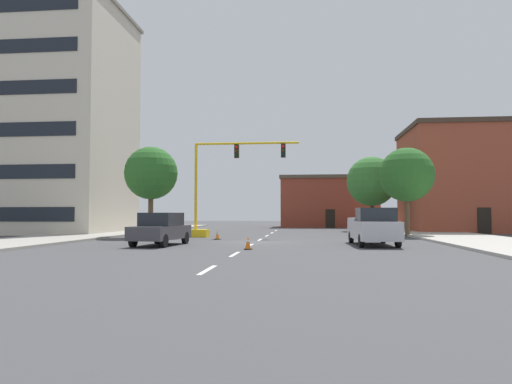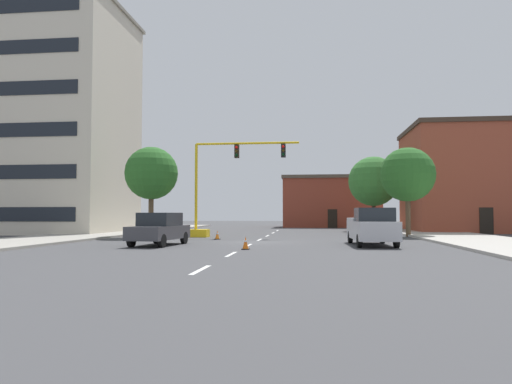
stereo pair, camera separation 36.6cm
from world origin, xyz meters
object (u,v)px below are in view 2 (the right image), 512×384
at_px(tree_right_mid, 407,175).
at_px(sedan_dark_gray_near_left, 159,229).
at_px(pickup_truck_silver, 372,227).
at_px(traffic_cone_roadside_b, 217,235).
at_px(traffic_cone_roadside_a, 246,243).
at_px(traffic_signal_gantry, 210,207).
at_px(tree_left_near, 151,173).
at_px(tree_right_far, 373,181).

relative_size(tree_right_mid, sedan_dark_gray_near_left, 1.42).
height_order(tree_right_mid, pickup_truck_silver, tree_right_mid).
distance_m(tree_right_mid, traffic_cone_roadside_b, 14.99).
xyz_separation_m(sedan_dark_gray_near_left, traffic_cone_roadside_a, (4.96, -2.35, -0.59)).
xyz_separation_m(traffic_signal_gantry, traffic_cone_roadside_b, (1.12, -2.91, -1.91)).
bearing_deg(tree_right_mid, pickup_truck_silver, -110.78).
bearing_deg(tree_left_near, traffic_cone_roadside_b, -21.57).
bearing_deg(traffic_signal_gantry, sedan_dark_gray_near_left, -94.99).
height_order(tree_left_near, sedan_dark_gray_near_left, tree_left_near).
bearing_deg(tree_right_far, sedan_dark_gray_near_left, -122.14).
distance_m(traffic_signal_gantry, tree_left_near, 4.82).
bearing_deg(sedan_dark_gray_near_left, traffic_signal_gantry, 85.01).
height_order(tree_left_near, traffic_cone_roadside_b, tree_left_near).
bearing_deg(sedan_dark_gray_near_left, tree_right_mid, 37.49).
distance_m(tree_right_far, tree_right_mid, 10.84).
height_order(pickup_truck_silver, traffic_cone_roadside_a, pickup_truck_silver).
height_order(tree_right_mid, traffic_cone_roadside_a, tree_right_mid).
height_order(tree_right_far, traffic_cone_roadside_a, tree_right_far).
bearing_deg(traffic_cone_roadside_a, sedan_dark_gray_near_left, 154.62).
bearing_deg(traffic_cone_roadside_b, tree_right_far, 53.20).
relative_size(tree_left_near, sedan_dark_gray_near_left, 1.39).
distance_m(tree_right_far, traffic_cone_roadside_a, 26.80).
distance_m(pickup_truck_silver, traffic_cone_roadside_a, 7.27).
xyz_separation_m(tree_right_mid, traffic_cone_roadside_a, (-10.23, -14.00, -4.28)).
distance_m(tree_right_mid, pickup_truck_silver, 11.69).
xyz_separation_m(tree_right_mid, traffic_cone_roadside_b, (-13.27, -5.50, -4.29)).
height_order(pickup_truck_silver, sedan_dark_gray_near_left, pickup_truck_silver).
bearing_deg(sedan_dark_gray_near_left, traffic_cone_roadside_b, 72.72).
bearing_deg(traffic_cone_roadside_a, tree_right_mid, 53.86).
height_order(sedan_dark_gray_near_left, traffic_cone_roadside_a, sedan_dark_gray_near_left).
relative_size(traffic_signal_gantry, traffic_cone_roadside_a, 13.57).
height_order(traffic_signal_gantry, sedan_dark_gray_near_left, traffic_signal_gantry).
relative_size(traffic_signal_gantry, sedan_dark_gray_near_left, 1.80).
height_order(traffic_signal_gantry, tree_left_near, traffic_signal_gantry).
height_order(traffic_signal_gantry, tree_right_far, tree_right_far).
distance_m(traffic_signal_gantry, sedan_dark_gray_near_left, 9.19).
height_order(tree_right_mid, sedan_dark_gray_near_left, tree_right_mid).
distance_m(traffic_signal_gantry, traffic_cone_roadside_b, 3.66).
xyz_separation_m(tree_right_far, traffic_cone_roadside_b, (-12.18, -16.28, -4.53)).
bearing_deg(tree_right_mid, traffic_cone_roadside_a, -126.14).
bearing_deg(tree_left_near, pickup_truck_silver, -25.59).
relative_size(tree_left_near, pickup_truck_silver, 1.18).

